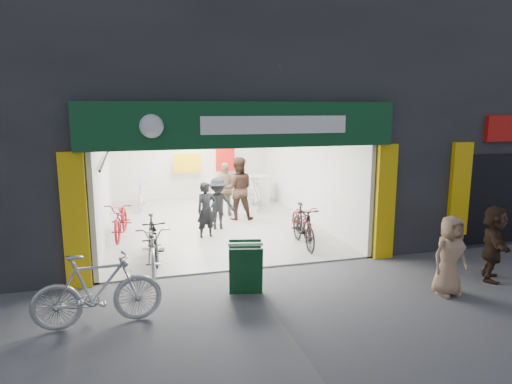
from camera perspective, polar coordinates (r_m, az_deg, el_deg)
name	(u,v)px	position (r m, az deg, el deg)	size (l,w,h in m)	color
ground	(244,270)	(9.77, -1.51, -9.76)	(60.00, 60.00, 0.00)	#56565B
building	(232,76)	(14.26, -2.98, 14.25)	(17.00, 10.27, 8.00)	#232326
bike_left_front	(154,246)	(9.93, -12.58, -6.58)	(0.68, 1.95, 1.02)	#B1B0B5
bike_left_midfront	(153,239)	(10.42, -12.75, -5.75)	(0.48, 1.70, 1.02)	black
bike_left_midback	(121,219)	(12.49, -16.48, -3.30)	(0.66, 1.88, 0.99)	maroon
bike_left_back	(141,194)	(15.73, -14.22, -0.28)	(0.49, 1.74, 1.04)	silver
bike_right_front	(303,226)	(11.22, 5.96, -4.28)	(0.50, 1.77, 1.06)	black
bike_right_mid	(301,220)	(12.27, 5.70, -3.53)	(0.55, 1.59, 0.83)	maroon
bike_right_back	(255,191)	(15.37, -0.18, 0.07)	(0.56, 1.97, 1.19)	#A9A9AE
parked_bike	(97,290)	(7.68, -19.21, -11.46)	(0.56, 1.97, 1.18)	#B4B5B9
customer_a	(206,211)	(11.93, -6.22, -2.32)	(0.54, 0.36, 1.49)	black
customer_b	(238,189)	(13.74, -2.27, 0.37)	(0.94, 0.73, 1.93)	#332017
customer_c	(218,204)	(12.66, -4.79, -1.54)	(0.96, 0.55, 1.49)	black
customer_d	(226,190)	(14.21, -3.80, 0.24)	(1.00, 0.42, 1.71)	olive
pedestrian_near	(450,256)	(9.06, 23.07, -7.33)	(0.73, 0.47, 1.48)	#9C775B
pedestrian_far	(493,243)	(10.18, 27.55, -5.68)	(1.40, 0.45, 1.51)	#352418
sandwich_board	(246,267)	(8.46, -1.32, -9.33)	(0.72, 0.74, 0.94)	#0E3B1B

